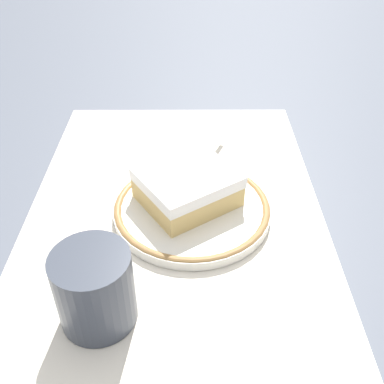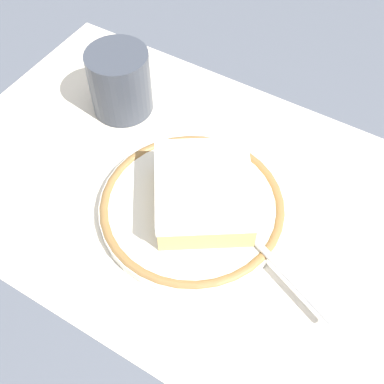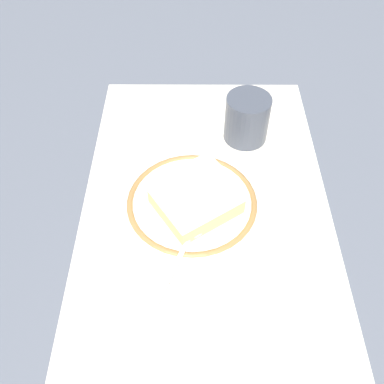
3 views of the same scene
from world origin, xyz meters
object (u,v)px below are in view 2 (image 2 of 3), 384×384
(cake_slice, at_px, (204,192))
(napkin, at_px, (357,243))
(spoon, at_px, (250,235))
(cup, at_px, (120,85))
(plate, at_px, (192,207))

(cake_slice, height_order, napkin, cake_slice)
(spoon, xyz_separation_m, cup, (-0.21, 0.09, 0.02))
(spoon, bearing_deg, cup, 156.94)
(cup, bearing_deg, spoon, -23.06)
(cup, height_order, napkin, cup)
(plate, distance_m, cup, 0.17)
(cup, distance_m, napkin, 0.30)
(cake_slice, relative_size, cup, 1.78)
(plate, relative_size, spoon, 1.30)
(spoon, distance_m, cup, 0.23)
(cake_slice, distance_m, napkin, 0.15)
(cake_slice, xyz_separation_m, cup, (-0.15, 0.08, 0.00))
(spoon, distance_m, napkin, 0.10)
(spoon, bearing_deg, napkin, 30.68)
(cake_slice, xyz_separation_m, spoon, (0.06, -0.01, -0.02))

